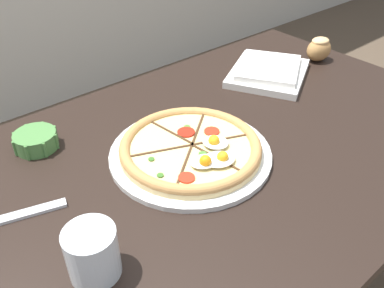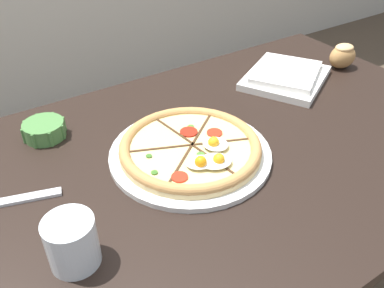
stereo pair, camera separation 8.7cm
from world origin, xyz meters
name	(u,v)px [view 2 (the right image)]	position (x,y,z in m)	size (l,w,h in m)	color
dining_table	(194,192)	(0.00, 0.00, 0.64)	(1.48, 0.81, 0.73)	black
pizza	(192,148)	(0.00, 0.01, 0.75)	(0.35, 0.35, 0.05)	white
ramekin_bowl	(44,129)	(-0.24, 0.26, 0.75)	(0.10, 0.10, 0.04)	#4C8442
napkin_folded	(286,76)	(0.42, 0.16, 0.75)	(0.31, 0.30, 0.04)	silver
bread_piece_near	(343,56)	(0.63, 0.13, 0.77)	(0.09, 0.08, 0.07)	#B27F47
knife_main	(4,202)	(-0.37, 0.08, 0.74)	(0.20, 0.08, 0.01)	silver
water_glass	(73,244)	(-0.31, -0.12, 0.77)	(0.08, 0.08, 0.09)	white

